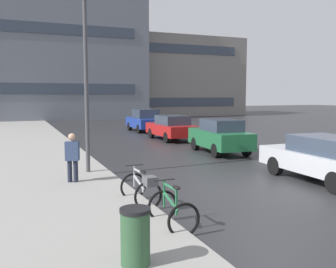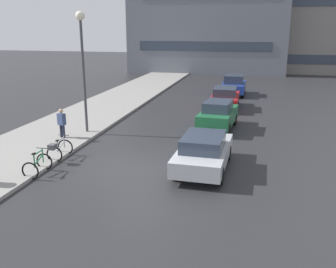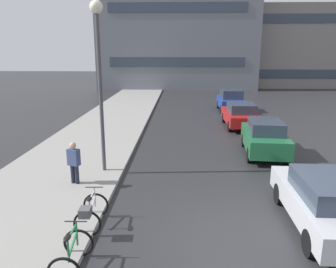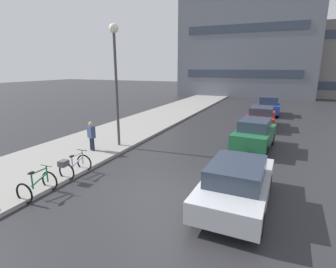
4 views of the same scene
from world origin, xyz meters
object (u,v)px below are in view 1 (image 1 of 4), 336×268
(car_blue, at_px, (145,120))
(streetlamp, at_px, (85,45))
(car_red, at_px, (172,127))
(car_green, at_px, (220,136))
(trash_bin, at_px, (135,241))
(car_silver, at_px, (325,158))
(pedestrian, at_px, (72,157))
(bicycle_second, at_px, (142,188))
(bicycle_nearest, at_px, (173,211))

(car_blue, distance_m, streetlamp, 16.03)
(car_red, height_order, streetlamp, streetlamp)
(car_green, distance_m, trash_bin, 12.48)
(car_silver, bearing_deg, trash_bin, -154.42)
(car_silver, relative_size, streetlamp, 0.70)
(pedestrian, xyz_separation_m, streetlamp, (0.72, 1.35, 3.51))
(car_blue, relative_size, trash_bin, 3.69)
(car_blue, distance_m, trash_bin, 22.69)
(car_green, relative_size, streetlamp, 0.64)
(car_silver, bearing_deg, car_blue, 89.78)
(bicycle_second, distance_m, pedestrian, 3.08)
(bicycle_second, height_order, car_silver, car_silver)
(bicycle_nearest, xyz_separation_m, streetlamp, (-0.65, 5.85, 4.03))
(car_silver, bearing_deg, car_red, 90.83)
(bicycle_nearest, distance_m, car_blue, 20.83)
(car_blue, height_order, pedestrian, car_blue)
(car_silver, height_order, streetlamp, streetlamp)
(bicycle_second, relative_size, car_blue, 0.36)
(bicycle_nearest, xyz_separation_m, car_red, (6.04, 14.15, 0.38))
(car_red, xyz_separation_m, pedestrian, (-7.40, -9.65, 0.14))
(trash_bin, bearing_deg, car_green, 53.45)
(bicycle_second, bearing_deg, car_green, 47.41)
(trash_bin, bearing_deg, pedestrian, 90.60)
(bicycle_nearest, distance_m, pedestrian, 4.73)
(car_green, relative_size, trash_bin, 3.91)
(car_green, bearing_deg, pedestrian, -152.00)
(bicycle_second, height_order, pedestrian, pedestrian)
(trash_bin, bearing_deg, car_blue, 70.49)
(bicycle_nearest, relative_size, pedestrian, 0.68)
(bicycle_second, distance_m, trash_bin, 3.50)
(car_green, bearing_deg, trash_bin, -126.55)
(car_red, bearing_deg, bicycle_nearest, -113.11)
(car_red, bearing_deg, streetlamp, -128.83)
(car_silver, xyz_separation_m, streetlamp, (-6.86, 3.79, 3.67))
(pedestrian, height_order, trash_bin, pedestrian)
(bicycle_nearest, bearing_deg, trash_bin, -130.15)
(pedestrian, bearing_deg, bicycle_second, -64.84)
(car_green, height_order, pedestrian, pedestrian)
(car_blue, bearing_deg, trash_bin, -109.51)
(bicycle_nearest, xyz_separation_m, car_green, (6.13, 8.48, 0.43))
(car_red, xyz_separation_m, streetlamp, (-6.68, -8.30, 3.65))
(streetlamp, relative_size, trash_bin, 6.11)
(streetlamp, bearing_deg, car_green, 21.26)
(bicycle_second, distance_m, car_green, 9.16)
(car_green, height_order, streetlamp, streetlamp)
(bicycle_nearest, relative_size, trash_bin, 1.07)
(car_red, bearing_deg, car_silver, -89.17)
(car_silver, bearing_deg, streetlamp, 151.09)
(bicycle_nearest, height_order, car_green, car_green)
(bicycle_nearest, relative_size, car_red, 0.27)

